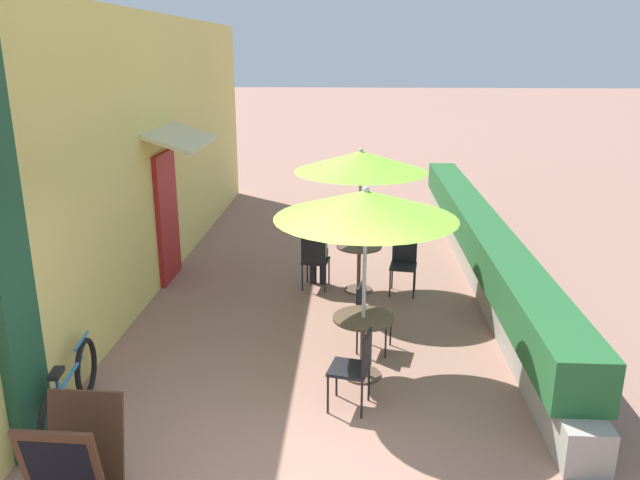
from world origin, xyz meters
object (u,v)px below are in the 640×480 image
(cafe_chair_near_right, at_px, (369,311))
(cafe_chair_mid_right, at_px, (404,261))
(cafe_chair_near_left, at_px, (356,364))
(patio_table_near, at_px, (363,336))
(menu_board, at_px, (75,461))
(patio_table_mid, at_px, (359,260))
(coffee_cup_mid, at_px, (362,240))
(patio_umbrella_mid, at_px, (361,162))
(bicycle_leaning, at_px, (70,392))
(patio_umbrella_near, at_px, (366,205))
(cafe_chair_mid_left, at_px, (315,258))
(seated_patron_mid_left, at_px, (316,246))

(cafe_chair_near_right, height_order, cafe_chair_mid_right, same)
(cafe_chair_mid_right, bearing_deg, cafe_chair_near_left, 86.04)
(patio_table_near, xyz_separation_m, menu_board, (-2.35, -2.34, -0.05))
(patio_table_mid, relative_size, coffee_cup_mid, 8.26)
(cafe_chair_near_left, xyz_separation_m, patio_umbrella_mid, (0.04, 3.39, 1.54))
(coffee_cup_mid, xyz_separation_m, bicycle_leaning, (-2.98, -3.94, -0.45))
(patio_umbrella_near, distance_m, bicycle_leaning, 3.60)
(patio_umbrella_mid, height_order, menu_board, patio_umbrella_mid)
(cafe_chair_near_right, distance_m, cafe_chair_mid_left, 2.19)
(cafe_chair_near_right, bearing_deg, bicycle_leaning, -46.69)
(patio_table_mid, distance_m, coffee_cup_mid, 0.31)
(coffee_cup_mid, bearing_deg, menu_board, -114.52)
(cafe_chair_near_left, distance_m, menu_board, 2.81)
(cafe_chair_near_left, relative_size, cafe_chair_near_right, 1.00)
(cafe_chair_mid_right, distance_m, bicycle_leaning, 5.24)
(bicycle_leaning, bearing_deg, cafe_chair_near_right, 23.55)
(cafe_chair_near_left, height_order, menu_board, menu_board)
(patio_umbrella_near, distance_m, coffee_cup_mid, 3.11)
(patio_umbrella_near, xyz_separation_m, patio_umbrella_mid, (-0.04, 2.70, 0.00))
(cafe_chair_near_left, bearing_deg, patio_umbrella_mid, 12.03)
(patio_umbrella_near, distance_m, cafe_chair_mid_right, 3.16)
(cafe_chair_near_right, height_order, patio_umbrella_mid, patio_umbrella_mid)
(patio_umbrella_mid, bearing_deg, cafe_chair_mid_left, 177.97)
(patio_umbrella_mid, height_order, cafe_chair_mid_left, patio_umbrella_mid)
(cafe_chair_mid_right, bearing_deg, menu_board, 67.43)
(patio_umbrella_near, xyz_separation_m, bicycle_leaning, (-2.96, -1.11, -1.72))
(patio_table_mid, bearing_deg, patio_umbrella_near, -89.22)
(patio_umbrella_near, bearing_deg, cafe_chair_near_left, -96.40)
(seated_patron_mid_left, distance_m, coffee_cup_mid, 0.74)
(patio_umbrella_near, xyz_separation_m, cafe_chair_mid_right, (0.66, 2.68, -1.54))
(patio_umbrella_mid, distance_m, bicycle_leaning, 5.10)
(cafe_chair_mid_left, height_order, seated_patron_mid_left, seated_patron_mid_left)
(cafe_chair_near_right, relative_size, seated_patron_mid_left, 0.70)
(cafe_chair_near_right, bearing_deg, patio_umbrella_mid, -164.03)
(cafe_chair_near_right, relative_size, patio_umbrella_mid, 0.38)
(cafe_chair_near_left, distance_m, cafe_chair_mid_left, 3.48)
(patio_umbrella_mid, bearing_deg, cafe_chair_mid_right, -2.03)
(patio_table_near, bearing_deg, seated_patron_mid_left, 104.14)
(coffee_cup_mid, bearing_deg, patio_table_mid, -110.32)
(cafe_chair_mid_left, bearing_deg, patio_table_mid, 6.32)
(patio_table_near, distance_m, cafe_chair_near_left, 0.69)
(cafe_chair_near_right, bearing_deg, cafe_chair_near_left, 6.32)
(patio_umbrella_mid, xyz_separation_m, cafe_chair_mid_right, (0.69, -0.02, -1.54))
(bicycle_leaning, bearing_deg, patio_umbrella_mid, 45.41)
(patio_table_mid, xyz_separation_m, menu_board, (-2.31, -5.05, -0.05))
(patio_umbrella_mid, distance_m, seated_patron_mid_left, 1.53)
(cafe_chair_near_right, height_order, patio_table_mid, cafe_chair_near_right)
(cafe_chair_mid_left, distance_m, seated_patron_mid_left, 0.20)
(seated_patron_mid_left, bearing_deg, menu_board, -99.16)
(cafe_chair_near_right, xyz_separation_m, cafe_chair_mid_right, (0.58, 1.99, 0.00))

